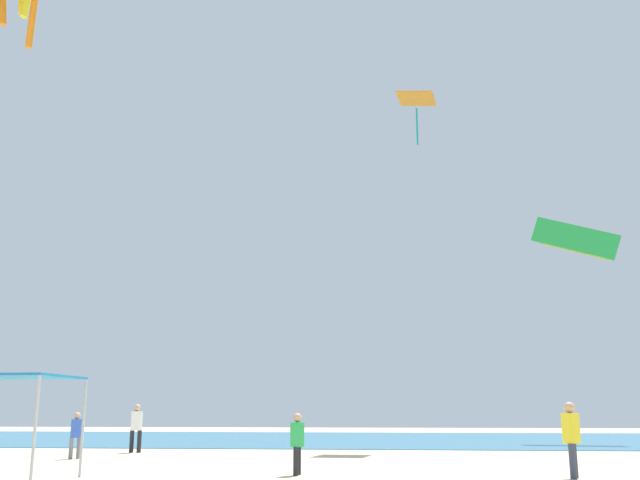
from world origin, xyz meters
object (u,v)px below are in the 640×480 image
(person_leftmost, at_px, (571,433))
(kite_diamond_orange, at_px, (416,101))
(person_central, at_px, (76,431))
(person_near_tent, at_px, (136,424))
(kite_parafoil_green, at_px, (575,239))
(person_rightmost, at_px, (297,439))
(canopy_tent, at_px, (1,381))

(person_leftmost, height_order, kite_diamond_orange, kite_diamond_orange)
(person_leftmost, xyz_separation_m, person_central, (-15.70, 5.85, -0.17))
(person_central, distance_m, kite_diamond_orange, 24.01)
(person_near_tent, xyz_separation_m, kite_parafoil_green, (20.95, 12.19, 10.09))
(person_leftmost, relative_size, kite_parafoil_green, 0.40)
(person_leftmost, bearing_deg, kite_parafoil_green, -176.57)
(person_leftmost, relative_size, person_central, 1.18)
(person_central, distance_m, kite_parafoil_green, 28.94)
(person_rightmost, xyz_separation_m, kite_diamond_orange, (4.16, 16.78, 16.97))
(canopy_tent, height_order, person_leftmost, canopy_tent)
(person_rightmost, bearing_deg, person_leftmost, -86.32)
(canopy_tent, xyz_separation_m, person_near_tent, (-0.69, 11.93, -1.28))
(canopy_tent, distance_m, kite_diamond_orange, 27.15)
(person_near_tent, relative_size, person_central, 1.19)
(kite_diamond_orange, height_order, kite_parafoil_green, kite_diamond_orange)
(person_leftmost, bearing_deg, kite_diamond_orange, -151.44)
(person_leftmost, distance_m, person_central, 16.76)
(person_rightmost, relative_size, kite_parafoil_green, 0.34)
(person_near_tent, bearing_deg, person_rightmost, -40.49)
(person_near_tent, xyz_separation_m, person_leftmost, (14.90, -9.75, -0.01))
(person_rightmost, height_order, kite_parafoil_green, kite_parafoil_green)
(canopy_tent, xyz_separation_m, kite_diamond_orange, (11.29, 19.21, 15.51))
(person_leftmost, xyz_separation_m, kite_diamond_orange, (-2.92, 17.03, 16.80))
(kite_diamond_orange, relative_size, kite_parafoil_green, 0.60)
(person_central, bearing_deg, kite_diamond_orange, 171.54)
(canopy_tent, xyz_separation_m, person_central, (-1.50, 8.03, -1.46))
(person_leftmost, distance_m, kite_diamond_orange, 24.10)
(canopy_tent, xyz_separation_m, person_rightmost, (7.13, 2.43, -1.45))
(person_near_tent, bearing_deg, kite_parafoil_green, 40.22)
(person_central, bearing_deg, person_near_tent, -151.25)
(person_leftmost, height_order, kite_parafoil_green, kite_parafoil_green)
(canopy_tent, xyz_separation_m, kite_parafoil_green, (20.26, 24.12, 8.81))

